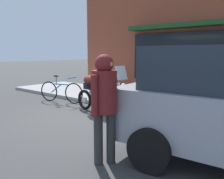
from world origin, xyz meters
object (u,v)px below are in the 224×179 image
Objects in this scene: pedestrian_walking at (105,97)px; sandwich_board_sign at (109,82)px; touring_motorcycle at (100,93)px; parked_bicycle at (61,91)px.

pedestrian_walking is 5.47m from sandwich_board_sign.
touring_motorcycle reaches higher than sandwich_board_sign.
touring_motorcycle is 1.28× the size of pedestrian_walking.
sandwich_board_sign is at bearing 130.23° from pedestrian_walking.
parked_bicycle is 1.82× the size of sandwich_board_sign.
touring_motorcycle is 3.13m from pedestrian_walking.
sandwich_board_sign reaches higher than parked_bicycle.
touring_motorcycle is 1.26× the size of parked_bicycle.
pedestrian_walking reaches higher than touring_motorcycle.
parked_bicycle is 4.91m from pedestrian_walking.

